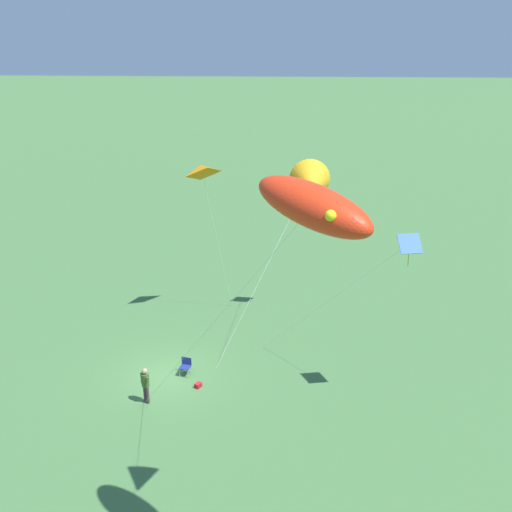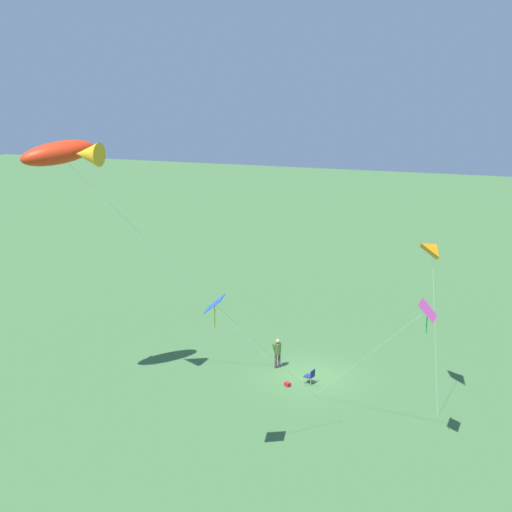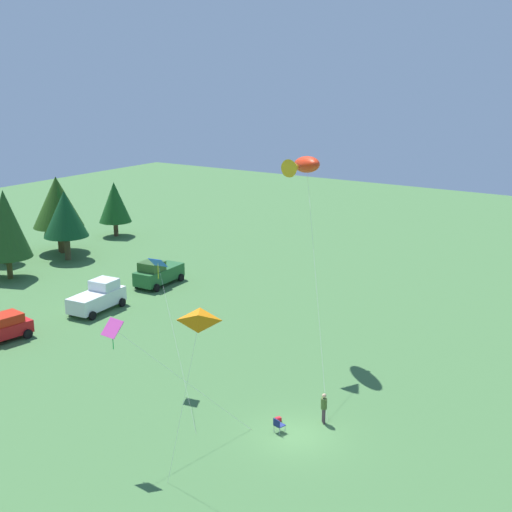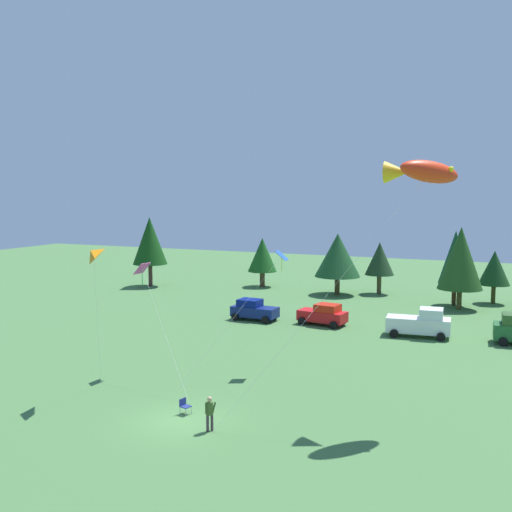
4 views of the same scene
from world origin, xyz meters
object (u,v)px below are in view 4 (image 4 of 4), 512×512
Objects in this scene: person_kite_flyer at (210,411)px; backpack_on_grass at (209,410)px; folding_chair at (184,405)px; kite_diamond_rainbow at (143,272)px; kite_large_fish at (421,172)px; car_navy_hatch at (254,310)px; car_red_sedan at (323,314)px; kite_diamond_blue at (279,259)px; truck_white_pickup at (420,323)px; kite_delta_orange at (90,255)px.

person_kite_flyer is 2.65m from backpack_on_grass.
kite_diamond_rainbow is at bearing 152.64° from folding_chair.
kite_large_fish reaches higher than kite_diamond_rainbow.
car_navy_hatch is (-8.38, 24.16, -0.07)m from person_kite_flyer.
car_red_sedan is at bearing 103.05° from folding_chair.
folding_chair is (-2.30, 1.49, -0.53)m from person_kite_flyer.
kite_diamond_blue reaches higher than kite_diamond_rainbow.
kite_diamond_blue reaches higher than backpack_on_grass.
car_navy_hatch is at bearing 156.59° from person_kite_flyer.
truck_white_pickup is at bearing 82.49° from folding_chair.
truck_white_pickup is at bearing 48.61° from kite_diamond_rainbow.
kite_diamond_rainbow is (-17.21, 0.35, -6.07)m from kite_large_fish.
kite_delta_orange is at bearing -164.73° from kite_large_fish.
kite_diamond_blue reaches higher than folding_chair.
person_kite_flyer is at bearing -110.54° from truck_white_pickup.
kite_diamond_blue is (-7.18, -12.93, 6.20)m from truck_white_pickup.
backpack_on_grass is 10.80m from kite_diamond_rainbow.
kite_diamond_blue is at bearing 141.07° from person_kite_flyer.
truck_white_pickup is 0.38× the size of kite_large_fish.
truck_white_pickup is (14.87, -0.30, 0.15)m from car_navy_hatch.
kite_large_fish is (11.06, 5.06, 12.16)m from folding_chair.
backpack_on_grass is at bearing -93.36° from kite_diamond_blue.
folding_chair is 24.04m from truck_white_pickup.
folding_chair is 0.06× the size of kite_large_fish.
truck_white_pickup is at bearing 122.24° from person_kite_flyer.
kite_large_fish is at bearing -24.87° from kite_diamond_blue.
kite_diamond_blue is at bearing 155.13° from kite_large_fish.
person_kite_flyer is 0.13× the size of kite_large_fish.
kite_delta_orange is (-7.26, -0.33, 8.02)m from backpack_on_grass.
kite_delta_orange is at bearing -129.51° from truck_white_pickup.
car_navy_hatch is 0.83× the size of truck_white_pickup.
truck_white_pickup is (8.79, 22.37, 0.61)m from folding_chair.
backpack_on_grass is 23.03m from truck_white_pickup.
kite_delta_orange is (-0.08, -22.31, 7.18)m from car_navy_hatch.
car_red_sedan is 24.13m from kite_large_fish.
backpack_on_grass is at bearing 46.05° from folding_chair.
backpack_on_grass is 0.06× the size of truck_white_pickup.
backpack_on_grass is at bearing 110.73° from car_navy_hatch.
person_kite_flyer is 0.24× the size of kite_diamond_rainbow.
truck_white_pickup is 0.72× the size of kite_diamond_rainbow.
car_navy_hatch reaches higher than folding_chair.
car_red_sedan is 0.85× the size of truck_white_pickup.
car_red_sedan is (-1.94, 24.74, -0.07)m from person_kite_flyer.
person_kite_flyer is 25.57m from car_navy_hatch.
folding_chair is at bearing -41.32° from kite_diamond_rainbow.
kite_diamond_blue is at bearing -76.75° from car_red_sedan.
folding_chair is 0.16× the size of truck_white_pickup.
truck_white_pickup is at bearing 2.10° from car_red_sedan.
kite_diamond_blue is (1.25, -13.81, 6.35)m from car_red_sedan.
kite_diamond_rainbow reaches higher than backpack_on_grass.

